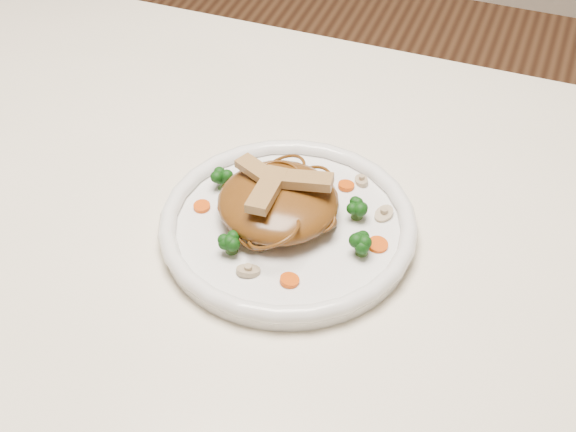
% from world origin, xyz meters
% --- Properties ---
extents(table, '(1.20, 0.80, 0.75)m').
position_xyz_m(table, '(0.00, 0.00, 0.65)').
color(table, white).
rests_on(table, ground).
extents(plate, '(0.29, 0.29, 0.02)m').
position_xyz_m(plate, '(0.06, -0.03, 0.76)').
color(plate, white).
rests_on(plate, table).
extents(noodle_mound, '(0.18, 0.18, 0.04)m').
position_xyz_m(noodle_mound, '(0.05, -0.02, 0.79)').
color(noodle_mound, '#5F3512').
rests_on(noodle_mound, plate).
extents(chicken_a, '(0.08, 0.04, 0.01)m').
position_xyz_m(chicken_a, '(0.07, -0.01, 0.82)').
color(chicken_a, tan).
rests_on(chicken_a, noodle_mound).
extents(chicken_b, '(0.07, 0.05, 0.01)m').
position_xyz_m(chicken_b, '(0.02, -0.01, 0.82)').
color(chicken_b, tan).
rests_on(chicken_b, noodle_mound).
extents(chicken_c, '(0.03, 0.08, 0.01)m').
position_xyz_m(chicken_c, '(0.04, -0.03, 0.82)').
color(chicken_c, tan).
rests_on(chicken_c, noodle_mound).
extents(broccoli_0, '(0.04, 0.04, 0.03)m').
position_xyz_m(broccoli_0, '(0.13, 0.01, 0.78)').
color(broccoli_0, '#0E400D').
rests_on(broccoli_0, plate).
extents(broccoli_1, '(0.03, 0.03, 0.03)m').
position_xyz_m(broccoli_1, '(-0.03, 0.01, 0.78)').
color(broccoli_1, '#0E400D').
rests_on(broccoli_1, plate).
extents(broccoli_2, '(0.03, 0.03, 0.03)m').
position_xyz_m(broccoli_2, '(0.02, -0.09, 0.78)').
color(broccoli_2, '#0E400D').
rests_on(broccoli_2, plate).
extents(broccoli_3, '(0.04, 0.04, 0.03)m').
position_xyz_m(broccoli_3, '(0.15, -0.04, 0.78)').
color(broccoli_3, '#0E400D').
rests_on(broccoli_3, plate).
extents(carrot_0, '(0.02, 0.02, 0.00)m').
position_xyz_m(carrot_0, '(0.10, 0.06, 0.77)').
color(carrot_0, '#DA4908').
rests_on(carrot_0, plate).
extents(carrot_1, '(0.02, 0.02, 0.00)m').
position_xyz_m(carrot_1, '(-0.04, -0.03, 0.77)').
color(carrot_1, '#DA4908').
rests_on(carrot_1, plate).
extents(carrot_2, '(0.03, 0.03, 0.00)m').
position_xyz_m(carrot_2, '(0.17, -0.02, 0.77)').
color(carrot_2, '#DA4908').
rests_on(carrot_2, plate).
extents(carrot_3, '(0.02, 0.02, 0.00)m').
position_xyz_m(carrot_3, '(0.04, 0.06, 0.77)').
color(carrot_3, '#DA4908').
rests_on(carrot_3, plate).
extents(carrot_4, '(0.03, 0.03, 0.00)m').
position_xyz_m(carrot_4, '(0.09, -0.11, 0.77)').
color(carrot_4, '#DA4908').
rests_on(carrot_4, plate).
extents(mushroom_0, '(0.03, 0.03, 0.01)m').
position_xyz_m(mushroom_0, '(0.05, -0.11, 0.77)').
color(mushroom_0, beige).
rests_on(mushroom_0, plate).
extents(mushroom_1, '(0.03, 0.03, 0.01)m').
position_xyz_m(mushroom_1, '(0.16, 0.03, 0.77)').
color(mushroom_1, beige).
rests_on(mushroom_1, plate).
extents(mushroom_2, '(0.03, 0.03, 0.01)m').
position_xyz_m(mushroom_2, '(-0.03, 0.02, 0.77)').
color(mushroom_2, beige).
rests_on(mushroom_2, plate).
extents(mushroom_3, '(0.03, 0.03, 0.01)m').
position_xyz_m(mushroom_3, '(0.12, 0.07, 0.77)').
color(mushroom_3, beige).
rests_on(mushroom_3, plate).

